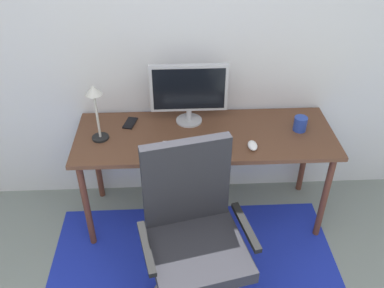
{
  "coord_description": "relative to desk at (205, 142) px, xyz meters",
  "views": [
    {
      "loc": [
        0.02,
        -0.46,
        2.3
      ],
      "look_at": [
        0.11,
        1.57,
        0.84
      ],
      "focal_mm": 38.93,
      "sensor_mm": 36.0,
      "label": 1
    }
  ],
  "objects": [
    {
      "name": "cell_phone",
      "position": [
        -0.51,
        0.15,
        0.07
      ],
      "size": [
        0.1,
        0.15,
        0.01
      ],
      "primitive_type": "cube",
      "rotation": [
        0.0,
        0.0,
        -0.26
      ],
      "color": "black",
      "rests_on": "desk"
    },
    {
      "name": "desk_lamp",
      "position": [
        -0.69,
        -0.02,
        0.34
      ],
      "size": [
        0.11,
        0.11,
        0.39
      ],
      "color": "black",
      "rests_on": "desk"
    },
    {
      "name": "keyboard",
      "position": [
        -0.07,
        -0.16,
        0.08
      ],
      "size": [
        0.43,
        0.13,
        0.02
      ],
      "primitive_type": "cube",
      "color": "white",
      "rests_on": "desk"
    },
    {
      "name": "desk",
      "position": [
        0.0,
        0.0,
        0.0
      ],
      "size": [
        1.72,
        0.61,
        0.74
      ],
      "color": "brown",
      "rests_on": "ground"
    },
    {
      "name": "computer_mouse",
      "position": [
        0.29,
        -0.17,
        0.09
      ],
      "size": [
        0.06,
        0.1,
        0.03
      ],
      "primitive_type": "ellipsoid",
      "color": "white",
      "rests_on": "desk"
    },
    {
      "name": "office_chair",
      "position": [
        -0.11,
        -0.72,
        -0.22
      ],
      "size": [
        0.65,
        0.61,
        1.08
      ],
      "rotation": [
        0.0,
        0.0,
        0.22
      ],
      "color": "slate",
      "rests_on": "ground"
    },
    {
      "name": "monitor",
      "position": [
        -0.1,
        0.16,
        0.31
      ],
      "size": [
        0.52,
        0.18,
        0.42
      ],
      "color": "#B2B2B7",
      "rests_on": "desk"
    },
    {
      "name": "wall_back",
      "position": [
        -0.21,
        0.38,
        0.63
      ],
      "size": [
        6.0,
        0.1,
        2.6
      ],
      "primitive_type": "cube",
      "color": "silver",
      "rests_on": "ground"
    },
    {
      "name": "coffee_cup",
      "position": [
        0.64,
        0.02,
        0.12
      ],
      "size": [
        0.09,
        0.09,
        0.1
      ],
      "primitive_type": "cylinder",
      "color": "#243D9B",
      "rests_on": "desk"
    }
  ]
}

